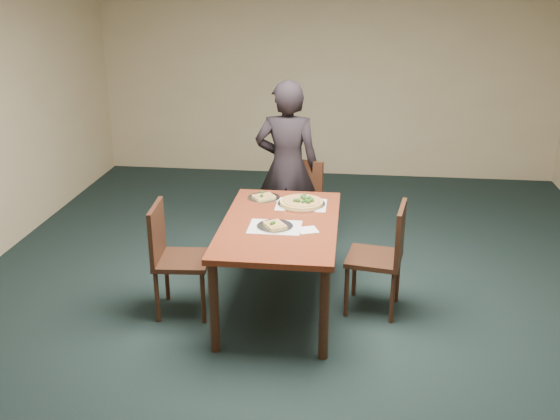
# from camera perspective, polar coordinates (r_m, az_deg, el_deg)

# --- Properties ---
(ground) EXTENTS (8.00, 8.00, 0.00)m
(ground) POSITION_cam_1_polar(r_m,az_deg,el_deg) (4.94, 1.79, -10.53)
(ground) COLOR black
(ground) RESTS_ON ground
(room_shell) EXTENTS (8.00, 8.00, 8.00)m
(room_shell) POSITION_cam_1_polar(r_m,az_deg,el_deg) (4.30, 2.05, 9.68)
(room_shell) COLOR #C4B088
(room_shell) RESTS_ON ground
(dining_table) EXTENTS (0.90, 1.50, 0.75)m
(dining_table) POSITION_cam_1_polar(r_m,az_deg,el_deg) (4.91, 0.00, -2.10)
(dining_table) COLOR #5F2213
(dining_table) RESTS_ON ground
(chair_far) EXTENTS (0.53, 0.53, 0.91)m
(chair_far) POSITION_cam_1_polar(r_m,az_deg,el_deg) (5.98, 1.61, 0.71)
(chair_far) COLOR black
(chair_far) RESTS_ON ground
(chair_left) EXTENTS (0.45, 0.45, 0.91)m
(chair_left) POSITION_cam_1_polar(r_m,az_deg,el_deg) (4.98, -9.81, -3.86)
(chair_left) COLOR black
(chair_left) RESTS_ON ground
(chair_right) EXTENTS (0.48, 0.48, 0.91)m
(chair_right) POSITION_cam_1_polar(r_m,az_deg,el_deg) (4.99, 9.53, -3.80)
(chair_right) COLOR black
(chair_right) RESTS_ON ground
(diner) EXTENTS (0.62, 0.41, 1.68)m
(diner) POSITION_cam_1_polar(r_m,az_deg,el_deg) (5.93, 0.66, 3.86)
(diner) COLOR black
(diner) RESTS_ON ground
(placemat_main) EXTENTS (0.42, 0.32, 0.00)m
(placemat_main) POSITION_cam_1_polar(r_m,az_deg,el_deg) (5.24, 1.96, 0.50)
(placemat_main) COLOR white
(placemat_main) RESTS_ON dining_table
(placemat_near) EXTENTS (0.40, 0.30, 0.00)m
(placemat_near) POSITION_cam_1_polar(r_m,az_deg,el_deg) (4.78, -0.47, -1.56)
(placemat_near) COLOR white
(placemat_near) RESTS_ON dining_table
(pizza_pan) EXTENTS (0.40, 0.40, 0.07)m
(pizza_pan) POSITION_cam_1_polar(r_m,az_deg,el_deg) (5.23, 2.00, 0.73)
(pizza_pan) COLOR silver
(pizza_pan) RESTS_ON dining_table
(slice_plate_near) EXTENTS (0.28, 0.28, 0.06)m
(slice_plate_near) POSITION_cam_1_polar(r_m,az_deg,el_deg) (4.77, -0.48, -1.43)
(slice_plate_near) COLOR silver
(slice_plate_near) RESTS_ON dining_table
(slice_plate_far) EXTENTS (0.28, 0.28, 0.06)m
(slice_plate_far) POSITION_cam_1_polar(r_m,az_deg,el_deg) (5.39, -1.49, 1.20)
(slice_plate_far) COLOR silver
(slice_plate_far) RESTS_ON dining_table
(napkin) EXTENTS (0.18, 0.18, 0.01)m
(napkin) POSITION_cam_1_polar(r_m,az_deg,el_deg) (4.72, 2.57, -1.85)
(napkin) COLOR white
(napkin) RESTS_ON dining_table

